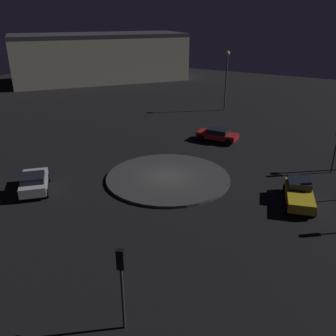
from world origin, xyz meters
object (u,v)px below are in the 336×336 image
object	(u,v)px
streetlamp_west	(227,69)
traffic_light_northeast	(121,273)
car_silver	(34,182)
car_red	(217,135)
store_building	(100,57)
car_yellow	(299,193)

from	to	relation	value
streetlamp_west	traffic_light_northeast	bearing A→B (deg)	15.82
car_silver	streetlamp_west	world-z (taller)	streetlamp_west
traffic_light_northeast	streetlamp_west	xyz separation A→B (m)	(-37.34, -10.58, 2.62)
car_red	streetlamp_west	world-z (taller)	streetlamp_west
traffic_light_northeast	store_building	distance (m)	62.66
car_red	car_silver	distance (m)	19.07
car_red	store_building	bearing A→B (deg)	144.78
car_silver	car_yellow	world-z (taller)	car_silver
car_yellow	store_building	size ratio (longest dim) A/B	0.14
car_red	store_building	xyz separation A→B (m)	(-22.85, -34.57, 3.64)
store_building	car_silver	bearing A→B (deg)	72.79
car_silver	car_yellow	distance (m)	19.36
car_silver	store_building	size ratio (longest dim) A/B	0.12
streetlamp_west	store_building	bearing A→B (deg)	-108.62
traffic_light_northeast	store_building	size ratio (longest dim) A/B	0.12
traffic_light_northeast	streetlamp_west	size ratio (longest dim) A/B	0.51
car_silver	traffic_light_northeast	size ratio (longest dim) A/B	1.02
car_yellow	car_silver	bearing A→B (deg)	-81.60
car_yellow	streetlamp_west	world-z (taller)	streetlamp_west
car_red	streetlamp_west	bearing A→B (deg)	107.17
car_red	car_silver	size ratio (longest dim) A/B	1.03
car_silver	store_building	distance (m)	48.90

